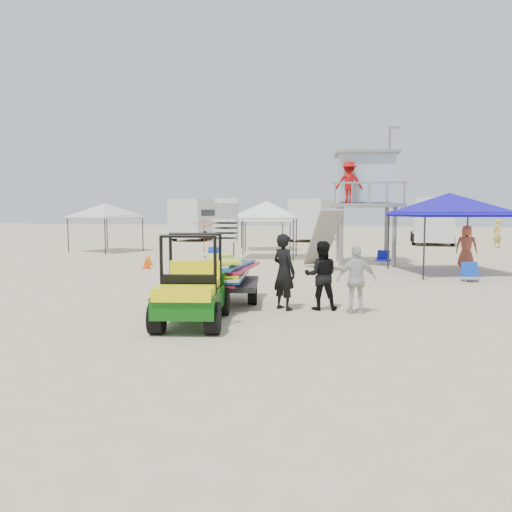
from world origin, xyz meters
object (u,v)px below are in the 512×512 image
(utility_cart, at_px, (191,283))
(lifeguard_tower, at_px, (364,183))
(surf_trailer, at_px, (228,266))
(man_left, at_px, (284,272))
(canopy_blue, at_px, (449,197))

(utility_cart, bearing_deg, lifeguard_tower, 78.92)
(surf_trailer, xyz_separation_m, lifeguard_tower, (2.60, 10.93, 2.63))
(surf_trailer, bearing_deg, utility_cart, -90.08)
(surf_trailer, height_order, man_left, surf_trailer)
(utility_cart, relative_size, canopy_blue, 0.58)
(canopy_blue, bearing_deg, utility_cart, -119.30)
(surf_trailer, xyz_separation_m, man_left, (1.52, -0.30, -0.05))
(utility_cart, xyz_separation_m, man_left, (1.52, 2.03, 0.05))
(utility_cart, distance_m, lifeguard_tower, 13.79)
(lifeguard_tower, bearing_deg, canopy_blue, -39.32)
(man_left, relative_size, lifeguard_tower, 0.38)
(man_left, height_order, canopy_blue, canopy_blue)
(man_left, xyz_separation_m, lifeguard_tower, (1.08, 11.23, 2.68))
(surf_trailer, xyz_separation_m, canopy_blue, (5.92, 8.21, 1.92))
(surf_trailer, relative_size, man_left, 1.54)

